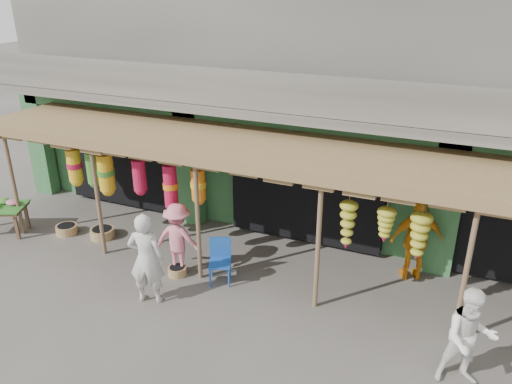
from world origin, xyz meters
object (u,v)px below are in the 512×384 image
at_px(person_right, 469,338).
at_px(person_shopper, 178,239).
at_px(person_vendor, 416,239).
at_px(person_front, 146,259).
at_px(blue_chair, 220,258).

relative_size(person_right, person_shopper, 1.06).
bearing_deg(person_shopper, person_vendor, -164.13).
xyz_separation_m(person_front, person_vendor, (4.56, 2.87, -0.02)).
xyz_separation_m(person_vendor, person_shopper, (-4.58, -1.72, -0.12)).
distance_m(blue_chair, person_front, 1.57).
bearing_deg(person_vendor, person_shopper, -4.56).
height_order(person_front, person_vendor, person_front).
relative_size(person_vendor, person_shopper, 1.16).
relative_size(person_right, person_vendor, 0.91).
bearing_deg(blue_chair, person_shopper, 159.85).
bearing_deg(person_shopper, blue_chair, 178.23).
bearing_deg(person_vendor, blue_chair, -0.43).
bearing_deg(person_right, person_shopper, 152.58).
height_order(person_front, person_shopper, person_front).
bearing_deg(person_shopper, person_right, 165.32).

